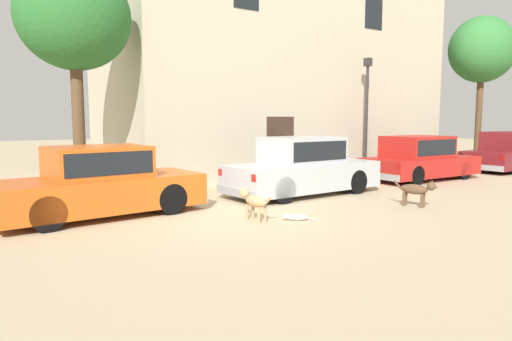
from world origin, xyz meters
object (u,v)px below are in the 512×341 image
parked_sedan_nearest (100,182)px  parked_sedan_third (419,158)px  parked_sedan_fourth (511,151)px  stray_cat (296,217)px  acacia_tree_left (74,18)px  acacia_tree_right (482,50)px  stray_dog_tan (418,190)px  parked_sedan_second (302,167)px  stray_dog_spotted (253,200)px  street_lamp (367,102)px

parked_sedan_nearest → parked_sedan_third: size_ratio=1.02×
parked_sedan_nearest → parked_sedan_third: parked_sedan_nearest is taller
parked_sedan_third → parked_sedan_fourth: bearing=-1.5°
parked_sedan_third → stray_cat: parked_sedan_third is taller
acacia_tree_left → acacia_tree_right: (17.28, -0.59, 0.53)m
stray_dog_tan → parked_sedan_nearest: bearing=-131.1°
parked_sedan_second → stray_dog_spotted: bearing=-148.2°
parked_sedan_fourth → parked_sedan_second: bearing=178.1°
parked_sedan_second → parked_sedan_third: size_ratio=1.04×
stray_dog_tan → street_lamp: bearing=128.7°
parked_sedan_fourth → stray_dog_spotted: parked_sedan_fourth is taller
stray_cat → acacia_tree_left: acacia_tree_left is taller
parked_sedan_nearest → stray_dog_tan: size_ratio=4.26×
acacia_tree_left → parked_sedan_second: bearing=-30.0°
parked_sedan_third → street_lamp: 2.72m
stray_dog_tan → stray_cat: size_ratio=1.84×
parked_sedan_third → stray_dog_spotted: bearing=-164.4°
parked_sedan_nearest → stray_dog_tan: bearing=-30.3°
street_lamp → acacia_tree_right: 7.98m
parked_sedan_second → stray_cat: 3.32m
stray_cat → street_lamp: (6.81, 4.47, 2.56)m
parked_sedan_third → parked_sedan_fourth: (5.42, -0.24, 0.02)m
parked_sedan_nearest → acacia_tree_left: (0.25, 2.71, 3.82)m
stray_cat → acacia_tree_right: 15.96m
parked_sedan_nearest → street_lamp: size_ratio=1.06×
parked_sedan_fourth → street_lamp: 6.62m
parked_sedan_third → parked_sedan_nearest: bearing=-179.0°
street_lamp → acacia_tree_left: acacia_tree_left is taller
stray_dog_spotted → stray_dog_tan: size_ratio=1.00×
acacia_tree_left → parked_sedan_fourth: bearing=-10.7°
parked_sedan_second → street_lamp: bearing=21.9°
stray_dog_tan → parked_sedan_second: bearing=-174.9°
parked_sedan_third → stray_dog_spotted: size_ratio=4.20×
parked_sedan_nearest → acacia_tree_right: acacia_tree_right is taller
parked_sedan_second → parked_sedan_fourth: size_ratio=0.95×
parked_sedan_fourth → stray_dog_tan: size_ratio=4.57×
stray_dog_spotted → acacia_tree_right: 16.35m
parked_sedan_fourth → stray_dog_spotted: bearing=-173.8°
acacia_tree_left → acacia_tree_right: size_ratio=0.90×
stray_cat → acacia_tree_left: bearing=-31.4°
stray_dog_spotted → stray_dog_tan: (3.92, -0.96, 0.01)m
parked_sedan_third → acacia_tree_right: (7.02, 2.11, 4.34)m
stray_dog_tan → acacia_tree_right: (11.17, 5.18, 4.66)m
parked_sedan_nearest → acacia_tree_left: 4.68m
parked_sedan_third → parked_sedan_fourth: size_ratio=0.92×
acacia_tree_right → parked_sedan_second: bearing=-169.3°
stray_dog_tan → acacia_tree_right: bearing=99.6°
parked_sedan_nearest → stray_dog_spotted: (2.44, -2.10, -0.32)m
stray_cat → parked_sedan_nearest: bearing=-9.8°
parked_sedan_third → stray_cat: size_ratio=7.73×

